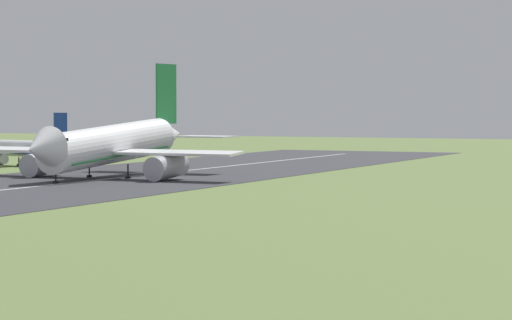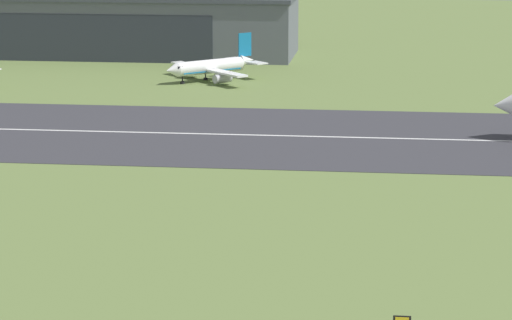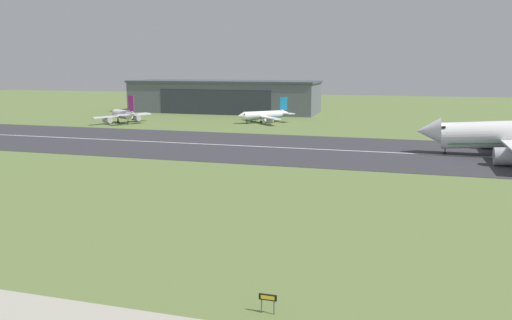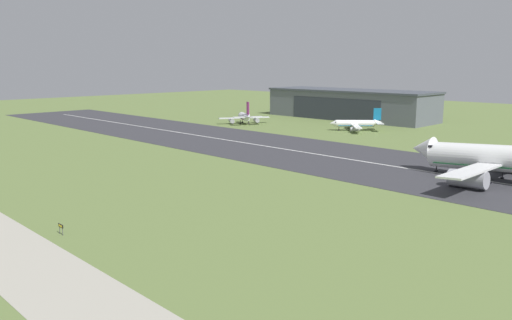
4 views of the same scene
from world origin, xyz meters
TOP-DOWN VIEW (x-y plane):
  - ground_plane at (0.00, 56.23)m, footprint 601.17×601.17m
  - airplane_landing at (59.01, 113.65)m, footprint 44.56×46.81m
  - airplane_parked_centre at (84.84, 148.04)m, footprint 24.74×24.15m

SIDE VIEW (x-z plane):
  - ground_plane at x=0.00m, z-range 0.00..0.00m
  - airplane_parked_centre at x=84.84m, z-range -1.90..8.34m
  - airplane_landing at x=59.01m, z-range -4.22..14.53m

